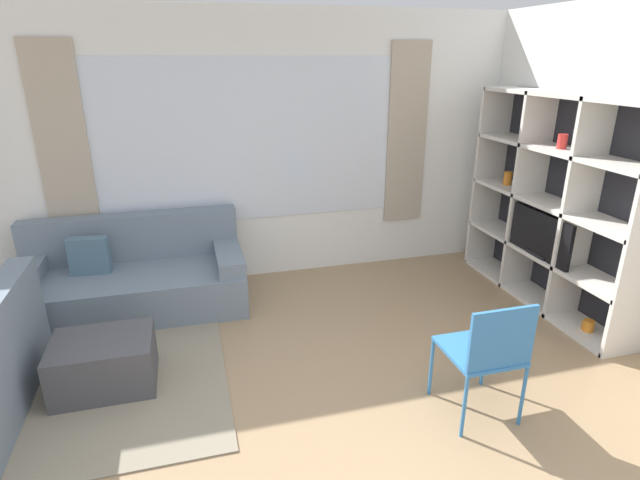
{
  "coord_description": "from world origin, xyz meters",
  "views": [
    {
      "loc": [
        -0.63,
        -1.99,
        2.25
      ],
      "look_at": [
        0.36,
        1.66,
        0.85
      ],
      "focal_mm": 28.0,
      "sensor_mm": 36.0,
      "label": 1
    }
  ],
  "objects_px": {
    "shelving_unit": "(555,205)",
    "ottoman": "(104,363)",
    "folding_chair": "(488,349)",
    "couch_main": "(134,279)"
  },
  "relations": [
    {
      "from": "shelving_unit",
      "to": "ottoman",
      "type": "bearing_deg",
      "value": -174.75
    },
    {
      "from": "ottoman",
      "to": "couch_main",
      "type": "bearing_deg",
      "value": 84.21
    },
    {
      "from": "couch_main",
      "to": "folding_chair",
      "type": "relative_size",
      "value": 2.3
    },
    {
      "from": "ottoman",
      "to": "folding_chair",
      "type": "xyz_separation_m",
      "value": [
        2.41,
        -1.0,
        0.33
      ]
    },
    {
      "from": "couch_main",
      "to": "ottoman",
      "type": "xyz_separation_m",
      "value": [
        -0.12,
        -1.23,
        -0.1
      ]
    },
    {
      "from": "shelving_unit",
      "to": "folding_chair",
      "type": "xyz_separation_m",
      "value": [
        -1.52,
        -1.36,
        -0.44
      ]
    },
    {
      "from": "folding_chair",
      "to": "ottoman",
      "type": "bearing_deg",
      "value": -22.5
    },
    {
      "from": "folding_chair",
      "to": "couch_main",
      "type": "bearing_deg",
      "value": -44.21
    },
    {
      "from": "shelving_unit",
      "to": "folding_chair",
      "type": "bearing_deg",
      "value": -138.19
    },
    {
      "from": "couch_main",
      "to": "shelving_unit",
      "type": "bearing_deg",
      "value": -12.79
    }
  ]
}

